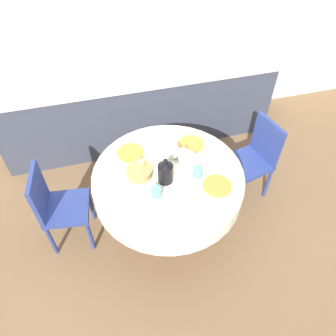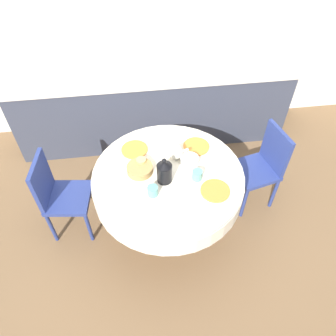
# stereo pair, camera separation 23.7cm
# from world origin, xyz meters

# --- Properties ---
(ground_plane) EXTENTS (12.00, 12.00, 0.00)m
(ground_plane) POSITION_xyz_m (0.00, 0.00, 0.00)
(ground_plane) COLOR brown
(wall_back) EXTENTS (7.00, 0.05, 2.60)m
(wall_back) POSITION_xyz_m (0.00, 1.73, 1.30)
(wall_back) COLOR silver
(wall_back) RESTS_ON ground_plane
(kitchen_counter) EXTENTS (3.24, 0.64, 0.94)m
(kitchen_counter) POSITION_xyz_m (0.00, 1.39, 0.47)
(kitchen_counter) COLOR #383D4C
(kitchen_counter) RESTS_ON ground_plane
(dining_table) EXTENTS (1.33, 1.33, 0.77)m
(dining_table) POSITION_xyz_m (0.00, 0.00, 0.64)
(dining_table) COLOR tan
(dining_table) RESTS_ON ground_plane
(chair_left) EXTENTS (0.48, 0.48, 0.91)m
(chair_left) POSITION_xyz_m (0.98, 0.23, 0.51)
(chair_left) COLOR navy
(chair_left) RESTS_ON ground_plane
(chair_right) EXTENTS (0.45, 0.45, 0.91)m
(chair_right) POSITION_xyz_m (-1.00, 0.12, 0.51)
(chair_right) COLOR navy
(chair_right) RESTS_ON ground_plane
(plate_near_left) EXTENTS (0.24, 0.24, 0.01)m
(plate_near_left) POSITION_xyz_m (-0.37, -0.22, 0.77)
(plate_near_left) COLOR white
(plate_near_left) RESTS_ON dining_table
(cup_near_left) EXTENTS (0.09, 0.09, 0.09)m
(cup_near_left) POSITION_xyz_m (-0.15, -0.20, 0.81)
(cup_near_left) COLOR #5BA39E
(cup_near_left) RESTS_ON dining_table
(plate_near_right) EXTENTS (0.24, 0.24, 0.01)m
(plate_near_right) POSITION_xyz_m (0.36, -0.24, 0.77)
(plate_near_right) COLOR orange
(plate_near_right) RESTS_ON dining_table
(cup_near_right) EXTENTS (0.09, 0.09, 0.09)m
(cup_near_right) POSITION_xyz_m (0.24, -0.08, 0.81)
(cup_near_right) COLOR #5BA39E
(cup_near_right) RESTS_ON dining_table
(plate_far_left) EXTENTS (0.24, 0.24, 0.01)m
(plate_far_left) POSITION_xyz_m (-0.27, 0.34, 0.77)
(plate_far_left) COLOR orange
(plate_far_left) RESTS_ON dining_table
(cup_far_left) EXTENTS (0.09, 0.09, 0.09)m
(cup_far_left) POSITION_xyz_m (-0.22, 0.12, 0.81)
(cup_far_left) COLOR #DBB766
(cup_far_left) RESTS_ON dining_table
(plate_far_right) EXTENTS (0.24, 0.24, 0.01)m
(plate_far_right) POSITION_xyz_m (0.31, 0.30, 0.77)
(plate_far_right) COLOR orange
(plate_far_right) RESTS_ON dining_table
(cup_far_right) EXTENTS (0.09, 0.09, 0.09)m
(cup_far_right) POSITION_xyz_m (0.11, 0.23, 0.81)
(cup_far_right) COLOR white
(cup_far_right) RESTS_ON dining_table
(coffee_carafe) EXTENTS (0.13, 0.13, 0.25)m
(coffee_carafe) POSITION_xyz_m (-0.04, -0.06, 0.87)
(coffee_carafe) COLOR black
(coffee_carafe) RESTS_ON dining_table
(teapot) EXTENTS (0.18, 0.13, 0.17)m
(teapot) POSITION_xyz_m (0.10, 0.19, 0.84)
(teapot) COLOR silver
(teapot) RESTS_ON dining_table
(bread_basket) EXTENTS (0.22, 0.22, 0.06)m
(bread_basket) POSITION_xyz_m (-0.24, 0.06, 0.80)
(bread_basket) COLOR #AD844C
(bread_basket) RESTS_ON dining_table
(fruit_bowl) EXTENTS (0.16, 0.16, 0.05)m
(fruit_bowl) POSITION_xyz_m (0.21, 0.12, 0.79)
(fruit_bowl) COLOR silver
(fruit_bowl) RESTS_ON dining_table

